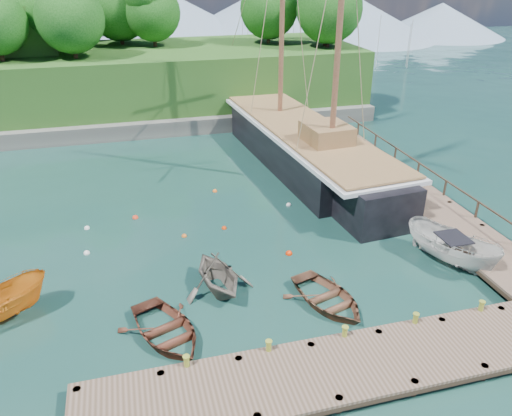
# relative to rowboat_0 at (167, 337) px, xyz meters

# --- Properties ---
(ground) EXTENTS (160.00, 160.00, 0.00)m
(ground) POSITION_rel_rowboat_0_xyz_m (4.51, 2.69, 0.00)
(ground) COLOR #12332F
(ground) RESTS_ON ground
(dock_near) EXTENTS (20.00, 3.20, 1.10)m
(dock_near) POSITION_rel_rowboat_0_xyz_m (6.51, -3.81, 0.43)
(dock_near) COLOR brown
(dock_near) RESTS_ON ground
(dock_east) EXTENTS (3.20, 24.00, 1.10)m
(dock_east) POSITION_rel_rowboat_0_xyz_m (16.01, 9.69, 0.43)
(dock_east) COLOR brown
(dock_east) RESTS_ON ground
(bollard_0) EXTENTS (0.26, 0.26, 0.45)m
(bollard_0) POSITION_rel_rowboat_0_xyz_m (0.51, -2.41, 0.00)
(bollard_0) COLOR olive
(bollard_0) RESTS_ON ground
(bollard_1) EXTENTS (0.26, 0.26, 0.45)m
(bollard_1) POSITION_rel_rowboat_0_xyz_m (3.51, -2.41, 0.00)
(bollard_1) COLOR olive
(bollard_1) RESTS_ON ground
(bollard_2) EXTENTS (0.26, 0.26, 0.45)m
(bollard_2) POSITION_rel_rowboat_0_xyz_m (6.51, -2.41, 0.00)
(bollard_2) COLOR olive
(bollard_2) RESTS_ON ground
(bollard_3) EXTENTS (0.26, 0.26, 0.45)m
(bollard_3) POSITION_rel_rowboat_0_xyz_m (9.51, -2.41, 0.00)
(bollard_3) COLOR olive
(bollard_3) RESTS_ON ground
(bollard_4) EXTENTS (0.26, 0.26, 0.45)m
(bollard_4) POSITION_rel_rowboat_0_xyz_m (12.51, -2.41, 0.00)
(bollard_4) COLOR olive
(bollard_4) RESTS_ON ground
(rowboat_0) EXTENTS (4.32, 5.01, 0.87)m
(rowboat_0) POSITION_rel_rowboat_0_xyz_m (0.00, 0.00, 0.00)
(rowboat_0) COLOR #53291C
(rowboat_0) RESTS_ON ground
(rowboat_1) EXTENTS (3.90, 4.28, 1.94)m
(rowboat_1) POSITION_rel_rowboat_0_xyz_m (2.59, 2.57, 0.00)
(rowboat_1) COLOR #6A6257
(rowboat_1) RESTS_ON ground
(rowboat_2) EXTENTS (3.95, 4.74, 0.84)m
(rowboat_2) POSITION_rel_rowboat_0_xyz_m (6.97, 0.32, 0.00)
(rowboat_2) COLOR brown
(rowboat_2) RESTS_ON ground
(cabin_boat_white) EXTENTS (3.63, 5.33, 1.93)m
(cabin_boat_white) POSITION_rel_rowboat_0_xyz_m (14.03, 1.84, 0.00)
(cabin_boat_white) COLOR silver
(cabin_boat_white) RESTS_ON ground
(schooner) EXTENTS (7.29, 29.33, 21.81)m
(schooner) POSITION_rel_rowboat_0_xyz_m (11.46, 16.21, 1.21)
(schooner) COLOR black
(schooner) RESTS_ON ground
(mooring_buoy_0) EXTENTS (0.32, 0.32, 0.32)m
(mooring_buoy_0) POSITION_rel_rowboat_0_xyz_m (-3.28, 7.32, 0.00)
(mooring_buoy_0) COLOR white
(mooring_buoy_0) RESTS_ON ground
(mooring_buoy_1) EXTENTS (0.29, 0.29, 0.29)m
(mooring_buoy_1) POSITION_rel_rowboat_0_xyz_m (1.74, 7.78, 0.00)
(mooring_buoy_1) COLOR #D05E1B
(mooring_buoy_1) RESTS_ON ground
(mooring_buoy_2) EXTENTS (0.29, 0.29, 0.29)m
(mooring_buoy_2) POSITION_rel_rowboat_0_xyz_m (4.00, 8.08, 0.00)
(mooring_buoy_2) COLOR red
(mooring_buoy_2) RESTS_ON ground
(mooring_buoy_3) EXTENTS (0.30, 0.30, 0.30)m
(mooring_buoy_3) POSITION_rel_rowboat_0_xyz_m (8.39, 9.93, 0.00)
(mooring_buoy_3) COLOR white
(mooring_buoy_3) RESTS_ON ground
(mooring_buoy_4) EXTENTS (0.35, 0.35, 0.35)m
(mooring_buoy_4) POSITION_rel_rowboat_0_xyz_m (-0.70, 10.64, 0.00)
(mooring_buoy_4) COLOR red
(mooring_buoy_4) RESTS_ON ground
(mooring_buoy_5) EXTENTS (0.30, 0.30, 0.30)m
(mooring_buoy_5) POSITION_rel_rowboat_0_xyz_m (4.42, 13.06, 0.00)
(mooring_buoy_5) COLOR orange
(mooring_buoy_5) RESTS_ON ground
(mooring_buoy_6) EXTENTS (0.31, 0.31, 0.31)m
(mooring_buoy_6) POSITION_rel_rowboat_0_xyz_m (-3.36, 10.05, 0.00)
(mooring_buoy_6) COLOR white
(mooring_buoy_6) RESTS_ON ground
(mooring_buoy_7) EXTENTS (0.35, 0.35, 0.35)m
(mooring_buoy_7) POSITION_rel_rowboat_0_xyz_m (6.64, 4.62, 0.00)
(mooring_buoy_7) COLOR #F42B01
(mooring_buoy_7) RESTS_ON ground
(headland) EXTENTS (51.00, 19.31, 12.90)m
(headland) POSITION_rel_rowboat_0_xyz_m (-8.37, 34.05, 5.54)
(headland) COLOR #474744
(headland) RESTS_ON ground
(distant_ridge) EXTENTS (117.00, 40.00, 10.00)m
(distant_ridge) POSITION_rel_rowboat_0_xyz_m (8.81, 72.69, 4.35)
(distant_ridge) COLOR #728CA5
(distant_ridge) RESTS_ON ground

